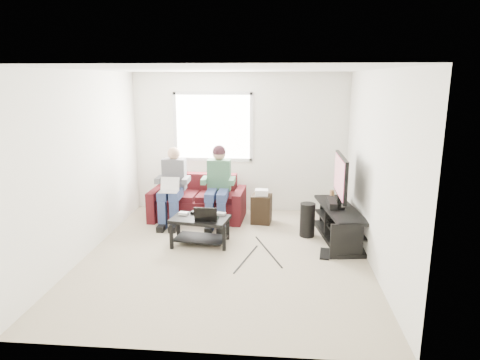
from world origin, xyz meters
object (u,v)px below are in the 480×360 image
object	(u,v)px
sofa	(199,202)
tv_stand	(339,225)
coffee_table	(200,225)
subwoofer	(307,220)
end_table	(261,208)
tv	(341,178)

from	to	relation	value
sofa	tv_stand	distance (m)	2.55
coffee_table	tv_stand	bearing A→B (deg)	10.23
sofa	coffee_table	bearing A→B (deg)	-78.43
coffee_table	tv_stand	distance (m)	2.18
tv_stand	subwoofer	size ratio (longest dim) A/B	2.96
coffee_table	tv_stand	size ratio (longest dim) A/B	0.57
end_table	coffee_table	bearing A→B (deg)	-129.33
tv	tv_stand	bearing A→B (deg)	-88.53
subwoofer	end_table	distance (m)	0.97
coffee_table	tv	world-z (taller)	tv
sofa	end_table	size ratio (longest dim) A/B	2.81
sofa	end_table	world-z (taller)	sofa
coffee_table	tv	distance (m)	2.29
sofa	tv	size ratio (longest dim) A/B	1.54
coffee_table	end_table	size ratio (longest dim) A/B	1.53
subwoofer	coffee_table	bearing A→B (deg)	-163.56
sofa	tv_stand	bearing A→B (deg)	-19.86
tv_stand	end_table	distance (m)	1.43
tv	coffee_table	bearing A→B (deg)	-167.18
tv	subwoofer	bearing A→B (deg)	179.86
sofa	subwoofer	bearing A→B (deg)	-21.83
sofa	subwoofer	size ratio (longest dim) A/B	3.09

